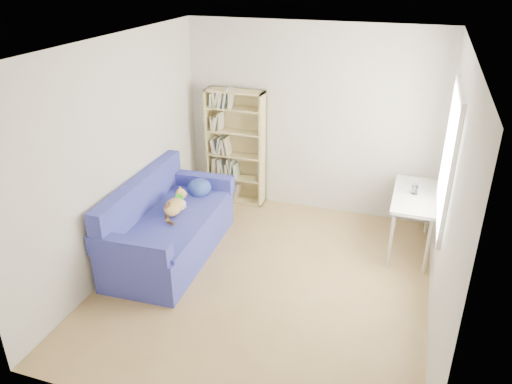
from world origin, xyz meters
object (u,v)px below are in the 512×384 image
sofa (168,227)px  desk (414,201)px  pen_cup (415,189)px  bookshelf (236,152)px

sofa → desk: (2.79, 1.03, 0.31)m
desk → pen_cup: 0.14m
bookshelf → pen_cup: bearing=-13.3°
sofa → pen_cup: size_ratio=12.61×
bookshelf → pen_cup: size_ratio=10.60×
sofa → desk: size_ratio=1.80×
bookshelf → pen_cup: (2.51, -0.59, 0.04)m
sofa → bookshelf: size_ratio=1.19×
sofa → pen_cup: bearing=18.6°
sofa → bookshelf: (0.27, 1.65, 0.41)m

